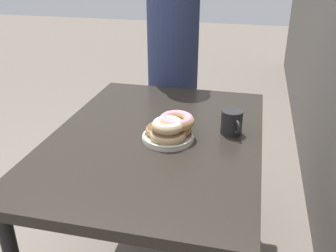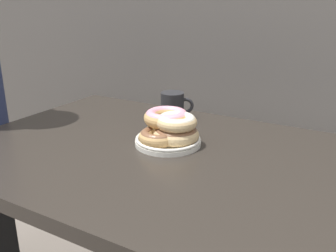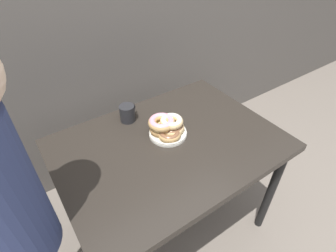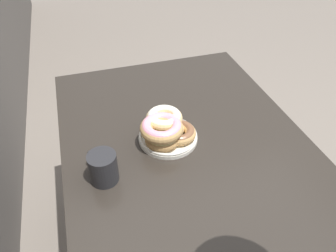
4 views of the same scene
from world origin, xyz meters
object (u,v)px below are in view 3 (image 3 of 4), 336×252
Objects in this scene: dining_table at (170,154)px; donut_plate at (167,127)px; coffee_mug at (128,113)px; person_figure at (10,236)px.

donut_plate reaches higher than dining_table.
coffee_mug is (-0.09, 0.29, 0.13)m from dining_table.
person_figure is (-0.69, -0.40, -0.03)m from coffee_mug.
coffee_mug is (-0.11, 0.23, 0.00)m from donut_plate.
donut_plate is 1.98× the size of coffee_mug.
person_figure reaches higher than coffee_mug.
person_figure is at bearing -172.40° from dining_table.
donut_plate is 0.26m from coffee_mug.
coffee_mug is at bearing 30.00° from person_figure.
dining_table is 0.76× the size of person_figure.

